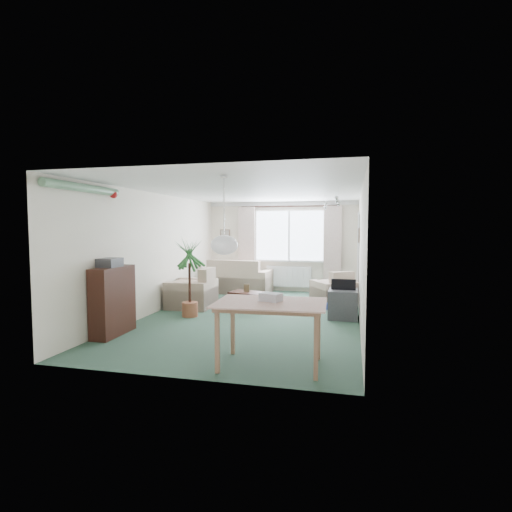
% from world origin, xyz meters
% --- Properties ---
extents(ground, '(6.50, 6.50, 0.00)m').
position_xyz_m(ground, '(0.00, 0.00, 0.00)').
color(ground, '#2D4B3B').
extents(window, '(1.80, 0.03, 1.30)m').
position_xyz_m(window, '(0.20, 3.23, 1.50)').
color(window, white).
extents(curtain_rod, '(2.60, 0.03, 0.03)m').
position_xyz_m(curtain_rod, '(0.20, 3.15, 2.27)').
color(curtain_rod, black).
extents(curtain_left, '(0.45, 0.08, 2.00)m').
position_xyz_m(curtain_left, '(-0.95, 3.13, 1.27)').
color(curtain_left, beige).
extents(curtain_right, '(0.45, 0.08, 2.00)m').
position_xyz_m(curtain_right, '(1.35, 3.13, 1.27)').
color(curtain_right, beige).
extents(radiator, '(1.20, 0.10, 0.55)m').
position_xyz_m(radiator, '(0.20, 3.19, 0.40)').
color(radiator, white).
extents(doorway, '(0.03, 0.95, 2.00)m').
position_xyz_m(doorway, '(1.99, 2.20, 1.00)').
color(doorway, black).
extents(pendant_lamp, '(0.36, 0.36, 0.36)m').
position_xyz_m(pendant_lamp, '(0.20, -2.30, 1.48)').
color(pendant_lamp, white).
extents(tinsel_garland, '(1.60, 1.60, 0.12)m').
position_xyz_m(tinsel_garland, '(-1.92, -2.30, 2.28)').
color(tinsel_garland, '#196626').
extents(bauble_cluster_a, '(0.20, 0.20, 0.20)m').
position_xyz_m(bauble_cluster_a, '(1.30, 0.90, 2.22)').
color(bauble_cluster_a, silver).
extents(bauble_cluster_b, '(0.20, 0.20, 0.20)m').
position_xyz_m(bauble_cluster_b, '(1.60, -0.30, 2.22)').
color(bauble_cluster_b, silver).
extents(wall_picture_back, '(0.28, 0.03, 0.22)m').
position_xyz_m(wall_picture_back, '(-1.60, 3.23, 1.55)').
color(wall_picture_back, brown).
extents(wall_picture_right, '(0.03, 0.24, 0.30)m').
position_xyz_m(wall_picture_right, '(1.98, 1.20, 1.55)').
color(wall_picture_right, brown).
extents(sofa, '(1.79, 0.99, 0.88)m').
position_xyz_m(sofa, '(-1.10, 2.75, 0.44)').
color(sofa, beige).
rests_on(sofa, ground).
extents(armchair_corner, '(1.15, 1.14, 0.76)m').
position_xyz_m(armchair_corner, '(1.48, 1.66, 0.38)').
color(armchair_corner, beige).
rests_on(armchair_corner, ground).
extents(armchair_left, '(0.92, 0.97, 0.85)m').
position_xyz_m(armchair_left, '(-1.50, 0.60, 0.42)').
color(armchair_left, beige).
rests_on(armchair_left, ground).
extents(coffee_table, '(0.88, 0.63, 0.36)m').
position_xyz_m(coffee_table, '(-0.25, 0.70, 0.18)').
color(coffee_table, black).
rests_on(coffee_table, ground).
extents(photo_frame, '(0.12, 0.03, 0.16)m').
position_xyz_m(photo_frame, '(-0.30, 0.72, 0.44)').
color(photo_frame, brown).
rests_on(photo_frame, coffee_table).
extents(bookshelf, '(0.32, 0.90, 1.09)m').
position_xyz_m(bookshelf, '(-1.84, -1.78, 0.55)').
color(bookshelf, black).
rests_on(bookshelf, ground).
extents(hifi_box, '(0.28, 0.35, 0.14)m').
position_xyz_m(hifi_box, '(-1.85, -1.82, 1.16)').
color(hifi_box, '#3A3A3F').
rests_on(hifi_box, bookshelf).
extents(houseplant, '(0.67, 0.67, 1.50)m').
position_xyz_m(houseplant, '(-1.17, -0.27, 0.75)').
color(houseplant, '#226638').
rests_on(houseplant, ground).
extents(dining_table, '(1.28, 0.89, 0.78)m').
position_xyz_m(dining_table, '(0.89, -2.60, 0.39)').
color(dining_table, '#9B7154').
rests_on(dining_table, ground).
extents(gift_box, '(0.30, 0.25, 0.12)m').
position_xyz_m(gift_box, '(0.88, -2.54, 0.84)').
color(gift_box, silver).
rests_on(gift_box, dining_table).
extents(tv_cube, '(0.55, 0.60, 0.54)m').
position_xyz_m(tv_cube, '(1.70, 0.29, 0.27)').
color(tv_cube, '#3F4045').
rests_on(tv_cube, ground).
extents(pet_bed, '(0.77, 0.77, 0.13)m').
position_xyz_m(pet_bed, '(1.58, 1.22, 0.07)').
color(pet_bed, '#2355A1').
rests_on(pet_bed, ground).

